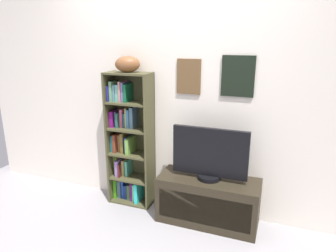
{
  "coord_description": "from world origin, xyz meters",
  "views": [
    {
      "loc": [
        1.07,
        -1.78,
        1.78
      ],
      "look_at": [
        0.07,
        0.85,
        0.98
      ],
      "focal_mm": 32.64,
      "sensor_mm": 36.0,
      "label": 1
    }
  ],
  "objects_px": {
    "tv_stand": "(208,200)",
    "television": "(210,155)",
    "bookshelf": "(128,143)",
    "football": "(127,64)"
  },
  "relations": [
    {
      "from": "bookshelf",
      "to": "television",
      "type": "relative_size",
      "value": 2.0
    },
    {
      "from": "tv_stand",
      "to": "television",
      "type": "distance_m",
      "value": 0.49
    },
    {
      "from": "football",
      "to": "tv_stand",
      "type": "distance_m",
      "value": 1.58
    },
    {
      "from": "bookshelf",
      "to": "television",
      "type": "height_order",
      "value": "bookshelf"
    },
    {
      "from": "bookshelf",
      "to": "football",
      "type": "bearing_deg",
      "value": -32.07
    },
    {
      "from": "tv_stand",
      "to": "bookshelf",
      "type": "bearing_deg",
      "value": 173.35
    },
    {
      "from": "bookshelf",
      "to": "tv_stand",
      "type": "relative_size",
      "value": 1.48
    },
    {
      "from": "football",
      "to": "tv_stand",
      "type": "relative_size",
      "value": 0.25
    },
    {
      "from": "football",
      "to": "television",
      "type": "bearing_deg",
      "value": -5.16
    },
    {
      "from": "tv_stand",
      "to": "football",
      "type": "bearing_deg",
      "value": 174.78
    }
  ]
}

